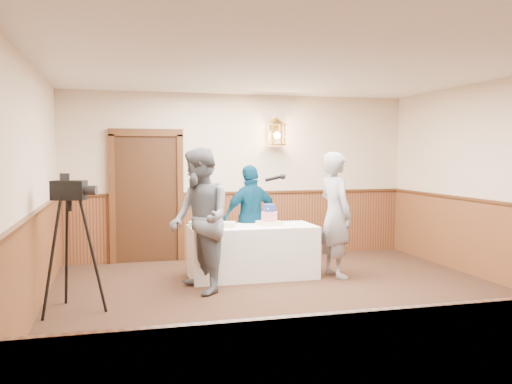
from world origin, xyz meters
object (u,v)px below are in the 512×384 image
display_table (252,251)px  baker (336,215)px  assistant_p (251,218)px  tv_camera_rig (71,253)px  sheet_cake_green (202,224)px  sheet_cake_yellow (223,224)px  interviewer (200,220)px  tiered_cake (269,217)px

display_table → baker: (1.17, -0.28, 0.53)m
assistant_p → tv_camera_rig: assistant_p is taller
assistant_p → display_table: bearing=63.2°
display_table → sheet_cake_green: sheet_cake_green is taller
display_table → sheet_cake_yellow: sheet_cake_yellow is taller
tv_camera_rig → interviewer: bearing=33.4°
tiered_cake → baker: 0.96m
baker → assistant_p: (-1.07, 0.73, -0.10)m
baker → tv_camera_rig: size_ratio=1.22×
display_table → tv_camera_rig: size_ratio=1.21×
assistant_p → interviewer: bearing=34.7°
display_table → interviewer: interviewer is taller
sheet_cake_yellow → baker: bearing=-9.9°
interviewer → assistant_p: size_ratio=1.16×
tiered_cake → interviewer: 1.32m
baker → display_table: bearing=67.5°
sheet_cake_green → tv_camera_rig: 2.09m
sheet_cake_green → sheet_cake_yellow: bearing=-15.3°
tiered_cake → sheet_cake_yellow: size_ratio=1.12×
interviewer → assistant_p: (0.96, 1.12, -0.13)m
assistant_p → baker: bearing=130.8°
tiered_cake → interviewer: size_ratio=0.19×
display_table → assistant_p: 0.63m
sheet_cake_green → assistant_p: assistant_p is taller
tiered_cake → sheet_cake_yellow: (-0.69, -0.02, -0.09)m
sheet_cake_yellow → tv_camera_rig: 2.29m
display_table → interviewer: (-0.87, -0.67, 0.56)m
sheet_cake_green → tv_camera_rig: tv_camera_rig is taller
baker → tv_camera_rig: (-3.57, -0.87, -0.24)m
display_table → assistant_p: size_ratio=1.11×
interviewer → assistant_p: interviewer is taller
sheet_cake_yellow → tv_camera_rig: (-1.97, -1.15, -0.12)m
display_table → baker: 1.31m
display_table → tiered_cake: tiered_cake is taller
sheet_cake_yellow → interviewer: 0.82m
sheet_cake_yellow → assistant_p: size_ratio=0.20×
tiered_cake → baker: size_ratio=0.20×
sheet_cake_yellow → baker: baker is taller
tiered_cake → baker: bearing=-18.5°
tiered_cake → assistant_p: bearing=110.6°
tiered_cake → sheet_cake_green: 0.98m
sheet_cake_yellow → sheet_cake_green: bearing=164.7°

